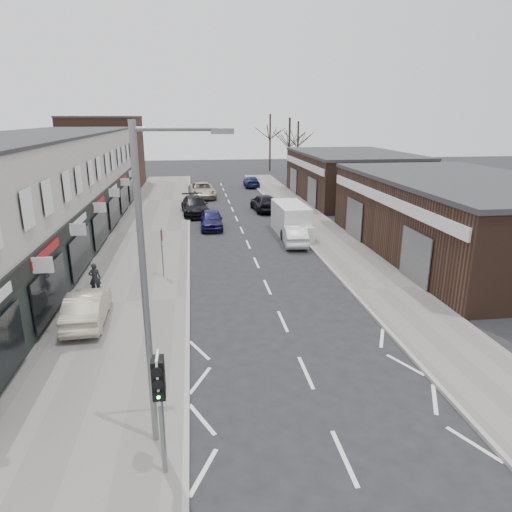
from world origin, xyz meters
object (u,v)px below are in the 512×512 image
object	(u,v)px
street_lamp	(151,276)
parked_car_right_c	(251,182)
parked_car_left_a	(211,219)
sedan_on_pavement	(87,307)
traffic_light	(159,388)
parked_car_right_a	(294,235)
parked_car_right_b	(264,202)
parked_car_left_b	(195,206)
white_van	(291,220)
parked_car_left_c	(202,190)
pedestrian	(95,278)
warning_sign	(162,238)

from	to	relation	value
street_lamp	parked_car_right_c	xyz separation A→B (m)	(8.03, 44.35, -3.99)
parked_car_left_a	sedan_on_pavement	bearing A→B (deg)	-108.45
traffic_light	parked_car_right_a	xyz separation A→B (m)	(7.43, 19.61, -1.75)
traffic_light	parked_car_right_b	world-z (taller)	traffic_light
parked_car_right_c	parked_car_left_b	bearing A→B (deg)	67.57
street_lamp	white_van	distance (m)	22.82
street_lamp	parked_car_left_c	world-z (taller)	street_lamp
sedan_on_pavement	parked_car_left_c	world-z (taller)	parked_car_left_c
pedestrian	traffic_light	bearing A→B (deg)	103.02
warning_sign	parked_car_left_c	distance (m)	24.96
pedestrian	parked_car_left_b	world-z (taller)	pedestrian
street_lamp	parked_car_right_c	world-z (taller)	street_lamp
street_lamp	pedestrian	size ratio (longest dim) A/B	5.35
street_lamp	parked_car_right_c	size ratio (longest dim) A/B	1.86
sedan_on_pavement	parked_car_left_a	distance (m)	17.12
warning_sign	parked_car_left_b	world-z (taller)	warning_sign
parked_car_left_a	parked_car_right_c	bearing A→B (deg)	75.67
street_lamp	parked_car_right_c	bearing A→B (deg)	79.74
parked_car_right_b	street_lamp	bearing A→B (deg)	72.16
parked_car_left_a	parked_car_left_c	world-z (taller)	parked_car_left_c
sedan_on_pavement	pedestrian	world-z (taller)	pedestrian
pedestrian	parked_car_right_c	size ratio (longest dim) A/B	0.35
warning_sign	parked_car_left_c	world-z (taller)	warning_sign
traffic_light	parked_car_left_a	distance (m)	25.06
parked_car_left_b	parked_car_right_a	distance (m)	12.32
warning_sign	sedan_on_pavement	bearing A→B (deg)	-117.86
parked_car_left_a	parked_car_right_a	xyz separation A→B (m)	(5.23, -5.30, -0.03)
white_van	parked_car_left_a	bearing A→B (deg)	153.90
traffic_light	parked_car_left_a	xyz separation A→B (m)	(2.20, 24.91, -1.72)
white_van	pedestrian	world-z (taller)	white_van
parked_car_right_c	parked_car_right_b	bearing A→B (deg)	88.72
parked_car_left_a	parked_car_right_a	world-z (taller)	parked_car_left_a
parked_car_right_a	parked_car_left_c	bearing A→B (deg)	-68.65
parked_car_right_a	parked_car_right_b	distance (m)	11.29
parked_car_left_c	pedestrian	bearing A→B (deg)	-106.45
parked_car_left_b	parked_car_right_a	xyz separation A→B (m)	(6.43, -10.51, -0.11)
street_lamp	parked_car_left_a	xyz separation A→B (m)	(2.33, 23.69, -3.92)
traffic_light	parked_car_right_c	world-z (taller)	traffic_light
traffic_light	parked_car_left_c	size ratio (longest dim) A/B	0.56
parked_car_left_b	parked_car_left_c	distance (m)	8.72
parked_car_left_c	traffic_light	bearing A→B (deg)	-97.19
traffic_light	parked_car_left_b	size ratio (longest dim) A/B	0.58
street_lamp	sedan_on_pavement	world-z (taller)	street_lamp
parked_car_left_b	parked_car_right_c	xyz separation A→B (m)	(6.90, 15.45, -0.15)
pedestrian	parked_car_right_b	distance (m)	21.84
warning_sign	parked_car_left_a	bearing A→B (deg)	74.80
parked_car_right_c	traffic_light	bearing A→B (deg)	81.80
white_van	sedan_on_pavement	bearing A→B (deg)	-131.18
parked_car_left_b	parked_car_right_b	world-z (taller)	parked_car_right_b
sedan_on_pavement	pedestrian	size ratio (longest dim) A/B	2.72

